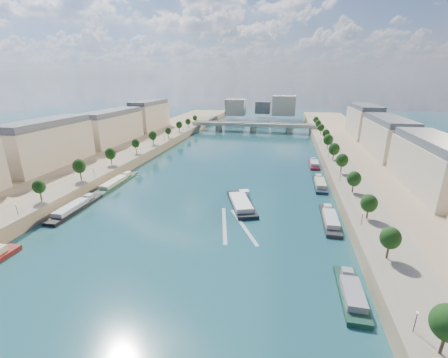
% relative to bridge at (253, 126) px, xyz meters
% --- Properties ---
extents(ground, '(700.00, 700.00, 0.00)m').
position_rel_bridge_xyz_m(ground, '(0.00, -129.82, -5.08)').
color(ground, '#0D353C').
rests_on(ground, ground).
extents(quay_left, '(44.00, 520.00, 5.00)m').
position_rel_bridge_xyz_m(quay_left, '(-72.00, -129.82, -2.58)').
color(quay_left, '#9E8460').
rests_on(quay_left, ground).
extents(quay_right, '(44.00, 520.00, 5.00)m').
position_rel_bridge_xyz_m(quay_right, '(72.00, -129.82, -2.58)').
color(quay_right, '#9E8460').
rests_on(quay_right, ground).
extents(pave_left, '(14.00, 520.00, 0.10)m').
position_rel_bridge_xyz_m(pave_left, '(-57.00, -129.82, -0.03)').
color(pave_left, gray).
rests_on(pave_left, quay_left).
extents(pave_right, '(14.00, 520.00, 0.10)m').
position_rel_bridge_xyz_m(pave_right, '(57.00, -129.82, -0.03)').
color(pave_right, gray).
rests_on(pave_right, quay_right).
extents(trees_left, '(4.80, 268.80, 8.26)m').
position_rel_bridge_xyz_m(trees_left, '(-55.00, -127.82, 5.39)').
color(trees_left, '#382B1E').
rests_on(trees_left, ground).
extents(trees_right, '(4.80, 268.80, 8.26)m').
position_rel_bridge_xyz_m(trees_right, '(55.00, -119.82, 5.39)').
color(trees_right, '#382B1E').
rests_on(trees_right, ground).
extents(lamps_left, '(0.36, 200.36, 4.28)m').
position_rel_bridge_xyz_m(lamps_left, '(-52.50, -139.82, 2.70)').
color(lamps_left, black).
rests_on(lamps_left, ground).
extents(lamps_right, '(0.36, 200.36, 4.28)m').
position_rel_bridge_xyz_m(lamps_right, '(52.50, -124.82, 2.70)').
color(lamps_right, black).
rests_on(lamps_right, ground).
extents(buildings_left, '(16.00, 226.00, 23.20)m').
position_rel_bridge_xyz_m(buildings_left, '(-85.00, -117.82, 11.37)').
color(buildings_left, beige).
rests_on(buildings_left, ground).
extents(buildings_right, '(16.00, 226.00, 23.20)m').
position_rel_bridge_xyz_m(buildings_right, '(85.00, -117.82, 11.37)').
color(buildings_right, beige).
rests_on(buildings_right, ground).
extents(skyline, '(79.00, 42.00, 22.00)m').
position_rel_bridge_xyz_m(skyline, '(3.19, 89.70, 9.57)').
color(skyline, beige).
rests_on(skyline, ground).
extents(bridge, '(112.00, 12.00, 8.15)m').
position_rel_bridge_xyz_m(bridge, '(0.00, 0.00, 0.00)').
color(bridge, '#C1B79E').
rests_on(bridge, ground).
extents(tour_barge, '(15.90, 27.15, 3.67)m').
position_rel_bridge_xyz_m(tour_barge, '(13.95, -166.18, -4.13)').
color(tour_barge, black).
rests_on(tour_barge, ground).
extents(wake, '(16.26, 25.62, 0.04)m').
position_rel_bridge_xyz_m(wake, '(13.95, -182.82, -5.06)').
color(wake, silver).
rests_on(wake, ground).
extents(moored_barges_left, '(5.00, 128.43, 3.60)m').
position_rel_bridge_xyz_m(moored_barges_left, '(-45.50, -198.81, -4.24)').
color(moored_barges_left, '#181B34').
rests_on(moored_barges_left, ground).
extents(moored_barges_right, '(5.00, 160.42, 3.60)m').
position_rel_bridge_xyz_m(moored_barges_right, '(45.50, -174.87, -4.24)').
color(moored_barges_right, black).
rests_on(moored_barges_right, ground).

